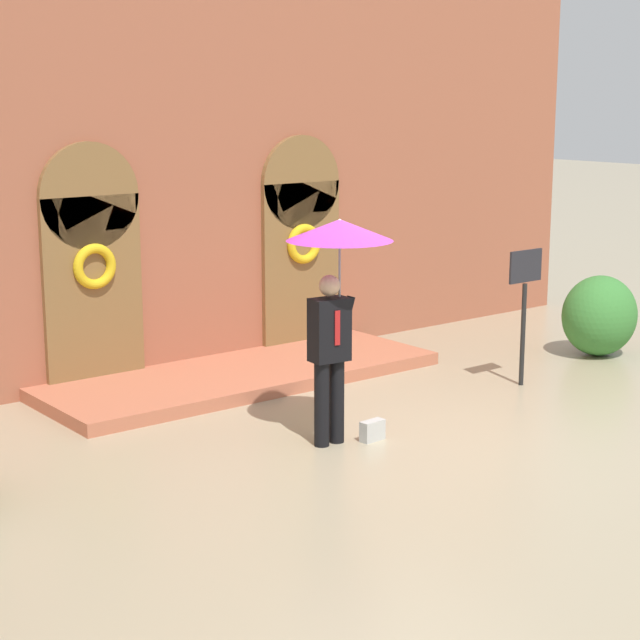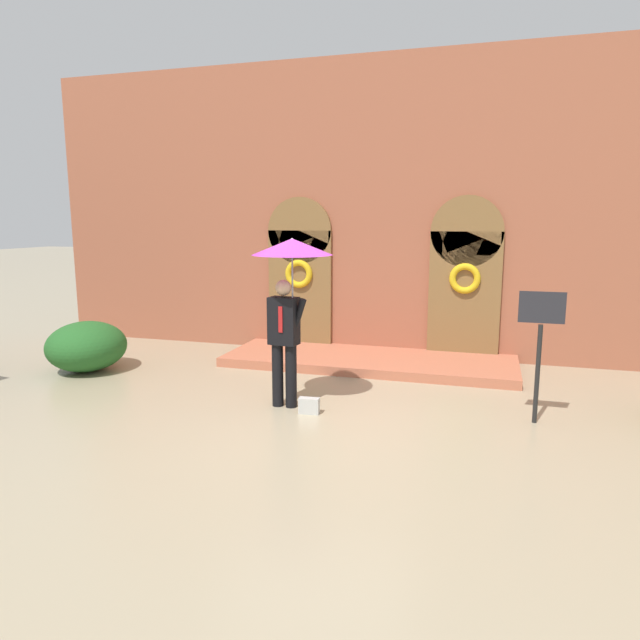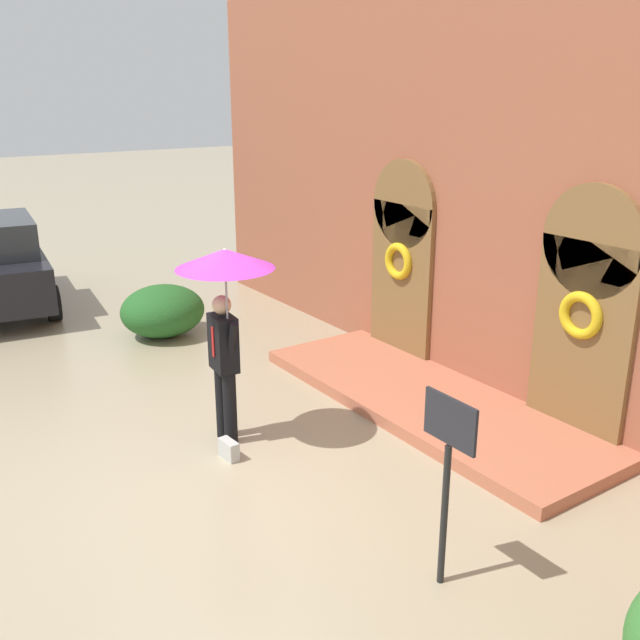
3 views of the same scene
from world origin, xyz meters
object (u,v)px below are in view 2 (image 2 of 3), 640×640
sign_post (540,335)px  shrub_left (87,346)px  person_with_umbrella (290,272)px  handbag (309,406)px

sign_post → shrub_left: (-7.33, 0.54, -0.73)m
sign_post → shrub_left: sign_post is taller
person_with_umbrella → sign_post: person_with_umbrella is taller
person_with_umbrella → sign_post: (3.25, 0.31, -0.75)m
sign_post → person_with_umbrella: bearing=-174.6°
person_with_umbrella → shrub_left: 4.42m
person_with_umbrella → handbag: size_ratio=8.44×
sign_post → shrub_left: size_ratio=1.22×
handbag → shrub_left: (-4.41, 1.05, 0.32)m
shrub_left → person_with_umbrella: bearing=-11.8°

